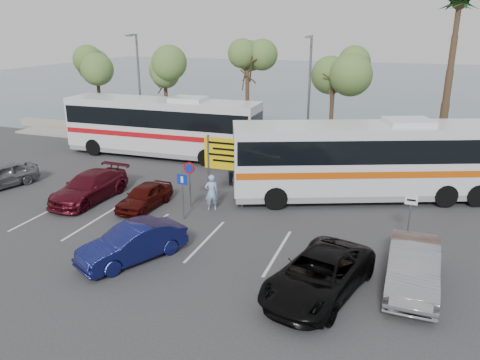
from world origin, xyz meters
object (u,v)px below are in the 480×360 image
(street_lamp_left, at_px, (139,83))
(coach_bus_left, at_px, (162,129))
(pedestrian_far, at_px, (233,170))
(car_blue, at_px, (132,243))
(coach_bus_right, at_px, (365,163))
(direction_sign, at_px, (225,159))
(car_red, at_px, (145,196))
(car_silver_a, at_px, (1,176))
(suv_black, at_px, (319,275))
(car_maroon, at_px, (89,187))
(car_silver_b, at_px, (413,267))
(pedestrian_near, at_px, (211,192))
(street_lamp_right, at_px, (309,91))

(street_lamp_left, height_order, coach_bus_left, street_lamp_left)
(pedestrian_far, bearing_deg, car_blue, 167.48)
(coach_bus_left, height_order, coach_bus_right, coach_bus_right)
(direction_sign, xyz_separation_m, car_red, (-3.70, -1.70, -1.81))
(street_lamp_left, relative_size, car_blue, 1.86)
(car_silver_a, bearing_deg, car_red, 16.88)
(coach_bus_left, bearing_deg, suv_black, -46.04)
(pedestrian_far, bearing_deg, street_lamp_left, 45.82)
(coach_bus_left, relative_size, car_maroon, 2.75)
(street_lamp_left, height_order, car_silver_a, street_lamp_left)
(car_maroon, bearing_deg, coach_bus_right, 23.00)
(street_lamp_left, relative_size, coach_bus_right, 0.58)
(car_maroon, bearing_deg, car_silver_b, -9.66)
(coach_bus_left, xyz_separation_m, car_blue, (6.20, -14.00, -1.26))
(coach_bus_left, distance_m, coach_bus_right, 14.56)
(suv_black, bearing_deg, pedestrian_near, 152.51)
(direction_sign, height_order, car_silver_b, direction_sign)
(street_lamp_right, distance_m, pedestrian_near, 12.00)
(coach_bus_left, xyz_separation_m, car_silver_a, (-5.45, -9.00, -1.27))
(car_silver_a, xyz_separation_m, car_silver_b, (21.95, -3.50, 0.09))
(street_lamp_left, bearing_deg, car_silver_a, -99.23)
(coach_bus_right, height_order, car_silver_a, coach_bus_right)
(coach_bus_left, distance_m, car_blue, 15.36)
(coach_bus_left, height_order, pedestrian_near, coach_bus_left)
(street_lamp_right, relative_size, pedestrian_near, 4.38)
(coach_bus_right, relative_size, pedestrian_far, 8.14)
(pedestrian_near, bearing_deg, suv_black, 105.04)
(coach_bus_left, distance_m, car_red, 9.86)
(car_blue, bearing_deg, coach_bus_right, 79.81)
(coach_bus_right, bearing_deg, pedestrian_far, 180.00)
(car_red, relative_size, car_silver_b, 0.76)
(coach_bus_right, xyz_separation_m, car_maroon, (-13.50, -5.00, -1.25))
(car_maroon, distance_m, car_red, 3.31)
(street_lamp_right, relative_size, coach_bus_left, 0.59)
(pedestrian_far, bearing_deg, direction_sign, -176.04)
(street_lamp_right, height_order, coach_bus_right, street_lamp_right)
(car_silver_a, relative_size, car_red, 1.13)
(coach_bus_left, bearing_deg, coach_bus_right, -15.95)
(coach_bus_left, relative_size, suv_black, 2.62)
(coach_bus_right, bearing_deg, car_silver_b, -73.60)
(street_lamp_left, bearing_deg, coach_bus_left, -40.78)
(direction_sign, height_order, car_silver_a, direction_sign)
(direction_sign, bearing_deg, car_silver_a, -172.54)
(direction_sign, distance_m, car_red, 4.46)
(car_blue, relative_size, car_silver_b, 0.91)
(coach_bus_right, bearing_deg, direction_sign, -153.05)
(car_blue, bearing_deg, car_maroon, 166.52)
(street_lamp_right, xyz_separation_m, pedestrian_near, (-2.42, -11.16, -3.68))
(coach_bus_left, relative_size, car_silver_a, 3.34)
(street_lamp_left, relative_size, coach_bus_left, 0.59)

